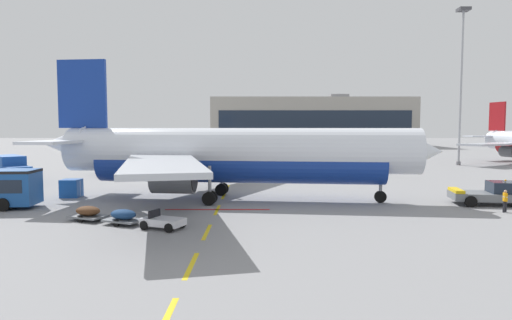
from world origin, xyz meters
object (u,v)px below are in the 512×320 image
(fuel_service_truck, at_px, (109,163))
(ground_power_truck, at_px, (11,169))
(airliner_foreground, at_px, (233,154))
(apron_light_mast_far, at_px, (462,68))
(ground_crew_worker, at_px, (505,200))
(catering_truck, at_px, (354,162))
(baggage_train, at_px, (124,216))
(pushback_tug, at_px, (494,194))
(uld_cargo_container, at_px, (72,188))

(fuel_service_truck, relative_size, ground_power_truck, 1.09)
(airliner_foreground, relative_size, apron_light_mast_far, 1.37)
(airliner_foreground, xyz_separation_m, ground_crew_worker, (20.44, -5.61, -3.00))
(airliner_foreground, relative_size, fuel_service_truck, 4.72)
(apron_light_mast_far, bearing_deg, catering_truck, -145.67)
(baggage_train, xyz_separation_m, ground_crew_worker, (26.95, 4.14, 0.42))
(airliner_foreground, bearing_deg, apron_light_mast_far, 44.81)
(ground_power_truck, bearing_deg, ground_crew_worker, -19.50)
(fuel_service_truck, height_order, apron_light_mast_far, apron_light_mast_far)
(pushback_tug, xyz_separation_m, uld_cargo_container, (-35.85, 4.04, -0.10))
(ground_power_truck, bearing_deg, pushback_tug, -15.59)
(ground_power_truck, relative_size, ground_crew_worker, 4.05)
(airliner_foreground, distance_m, ground_crew_worker, 21.40)
(fuel_service_truck, height_order, baggage_train, fuel_service_truck)
(ground_power_truck, distance_m, baggage_train, 27.27)
(catering_truck, height_order, fuel_service_truck, same)
(ground_power_truck, relative_size, uld_cargo_container, 4.16)
(apron_light_mast_far, bearing_deg, airliner_foreground, -135.19)
(airliner_foreground, bearing_deg, baggage_train, -123.74)
(catering_truck, height_order, ground_crew_worker, catering_truck)
(ground_power_truck, xyz_separation_m, apron_light_mast_far, (60.35, 24.87, 14.13))
(airliner_foreground, xyz_separation_m, pushback_tug, (21.28, -2.45, -3.05))
(apron_light_mast_far, bearing_deg, fuel_service_truck, -163.09)
(uld_cargo_container, xyz_separation_m, apron_light_mast_far, (50.09, 33.70, 14.98))
(fuel_service_truck, height_order, uld_cargo_container, fuel_service_truck)
(ground_power_truck, xyz_separation_m, baggage_train, (18.32, -20.17, -1.12))
(airliner_foreground, distance_m, apron_light_mast_far, 51.45)
(fuel_service_truck, relative_size, uld_cargo_container, 4.55)
(airliner_foreground, height_order, pushback_tug, airliner_foreground)
(ground_crew_worker, bearing_deg, fuel_service_truck, 146.34)
(catering_truck, height_order, ground_power_truck, same)
(ground_power_truck, xyz_separation_m, uld_cargo_container, (10.26, -8.83, -0.85))
(airliner_foreground, xyz_separation_m, catering_truck, (15.19, 21.40, -2.30))
(uld_cargo_container, bearing_deg, pushback_tug, -6.42)
(ground_power_truck, bearing_deg, airliner_foreground, -22.76)
(airliner_foreground, height_order, uld_cargo_container, airliner_foreground)
(fuel_service_truck, distance_m, baggage_train, 30.93)
(pushback_tug, xyz_separation_m, fuel_service_truck, (-38.28, 21.77, 0.74))
(apron_light_mast_far, bearing_deg, ground_crew_worker, -110.25)
(ground_crew_worker, bearing_deg, baggage_train, -171.28)
(catering_truck, relative_size, apron_light_mast_far, 0.29)
(airliner_foreground, distance_m, fuel_service_truck, 25.84)
(catering_truck, relative_size, ground_power_truck, 1.09)
(catering_truck, relative_size, fuel_service_truck, 0.99)
(baggage_train, bearing_deg, airliner_foreground, 56.26)
(catering_truck, distance_m, ground_crew_worker, 27.53)
(catering_truck, bearing_deg, baggage_train, -124.86)
(ground_crew_worker, bearing_deg, ground_power_truck, 160.50)
(pushback_tug, distance_m, apron_light_mast_far, 42.99)
(airliner_foreground, xyz_separation_m, ground_power_truck, (-24.83, 10.42, -2.30))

